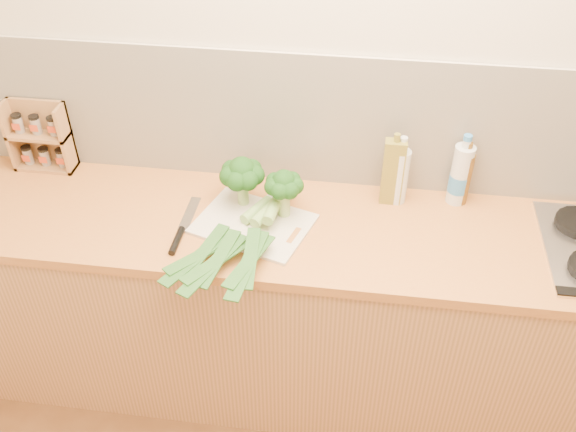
{
  "coord_description": "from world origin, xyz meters",
  "views": [
    {
      "loc": [
        0.06,
        -0.6,
        2.41
      ],
      "look_at": [
        -0.17,
        1.1,
        1.02
      ],
      "focal_mm": 40.0,
      "sensor_mm": 36.0,
      "label": 1
    }
  ],
  "objects": [
    {
      "name": "room_shell",
      "position": [
        0.0,
        1.49,
        1.17
      ],
      "size": [
        3.5,
        3.5,
        3.5
      ],
      "color": "beige",
      "rests_on": "ground"
    },
    {
      "name": "counter",
      "position": [
        0.0,
        1.2,
        0.45
      ],
      "size": [
        3.2,
        0.62,
        0.9
      ],
      "color": "tan",
      "rests_on": "ground"
    },
    {
      "name": "chopping_board",
      "position": [
        -0.31,
        1.18,
        0.91
      ],
      "size": [
        0.47,
        0.41,
        0.01
      ],
      "primitive_type": "cube",
      "rotation": [
        0.0,
        0.0,
        -0.31
      ],
      "color": "silver",
      "rests_on": "counter"
    },
    {
      "name": "broccoli_left",
      "position": [
        -0.37,
        1.29,
        1.05
      ],
      "size": [
        0.17,
        0.17,
        0.2
      ],
      "color": "#94B66A",
      "rests_on": "chopping_board"
    },
    {
      "name": "broccoli_right",
      "position": [
        -0.2,
        1.24,
        1.04
      ],
      "size": [
        0.14,
        0.14,
        0.19
      ],
      "color": "#94B66A",
      "rests_on": "chopping_board"
    },
    {
      "name": "leek_front",
      "position": [
        -0.34,
        1.16,
        0.94
      ],
      "size": [
        0.36,
        0.61,
        0.04
      ],
      "rotation": [
        0.0,
        0.0,
        -0.5
      ],
      "color": "white",
      "rests_on": "chopping_board"
    },
    {
      "name": "leek_mid",
      "position": [
        -0.29,
        1.12,
        0.95
      ],
      "size": [
        0.31,
        0.64,
        0.04
      ],
      "rotation": [
        0.0,
        0.0,
        -0.41
      ],
      "color": "white",
      "rests_on": "chopping_board"
    },
    {
      "name": "leek_back",
      "position": [
        -0.25,
        1.09,
        0.97
      ],
      "size": [
        0.14,
        0.61,
        0.04
      ],
      "rotation": [
        0.0,
        0.0,
        -0.12
      ],
      "color": "white",
      "rests_on": "chopping_board"
    },
    {
      "name": "chefs_knife",
      "position": [
        -0.56,
        1.08,
        0.91
      ],
      "size": [
        0.04,
        0.34,
        0.02
      ],
      "rotation": [
        0.0,
        0.0,
        -0.01
      ],
      "color": "silver",
      "rests_on": "counter"
    },
    {
      "name": "spice_rack",
      "position": [
        -1.22,
        1.44,
        1.03
      ],
      "size": [
        0.24,
        0.1,
        0.29
      ],
      "color": "#A47B46",
      "rests_on": "counter"
    },
    {
      "name": "oil_tin",
      "position": [
        0.19,
        1.39,
        1.04
      ],
      "size": [
        0.08,
        0.05,
        0.3
      ],
      "color": "olive",
      "rests_on": "counter"
    },
    {
      "name": "glass_bottle",
      "position": [
        0.21,
        1.4,
        1.02
      ],
      "size": [
        0.07,
        0.07,
        0.28
      ],
      "color": "silver",
      "rests_on": "counter"
    },
    {
      "name": "amber_bottle",
      "position": [
        0.45,
        1.43,
        1.01
      ],
      "size": [
        0.06,
        0.06,
        0.26
      ],
      "color": "brown",
      "rests_on": "counter"
    },
    {
      "name": "water_bottle",
      "position": [
        0.44,
        1.43,
        1.02
      ],
      "size": [
        0.08,
        0.08,
        0.27
      ],
      "color": "silver",
      "rests_on": "counter"
    }
  ]
}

